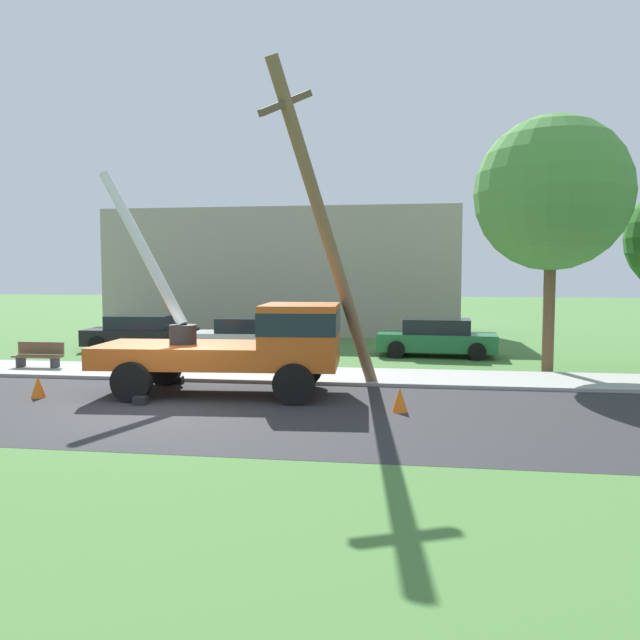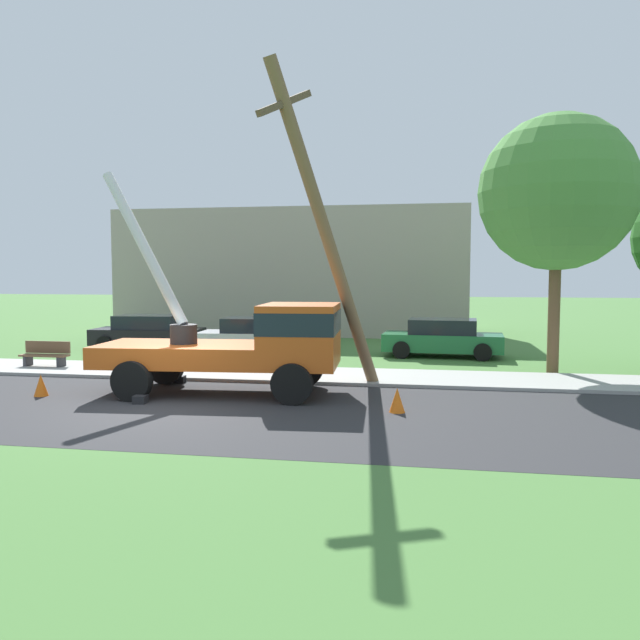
{
  "view_description": "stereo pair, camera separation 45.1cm",
  "coord_description": "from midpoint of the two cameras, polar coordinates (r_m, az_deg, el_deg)",
  "views": [
    {
      "loc": [
        5.7,
        -13.58,
        3.13
      ],
      "look_at": [
        3.34,
        2.55,
        1.91
      ],
      "focal_mm": 35.01,
      "sensor_mm": 36.0,
      "label": 1
    },
    {
      "loc": [
        6.15,
        -13.51,
        3.13
      ],
      "look_at": [
        3.34,
        2.55,
        1.91
      ],
      "focal_mm": 35.01,
      "sensor_mm": 36.0,
      "label": 2
    }
  ],
  "objects": [
    {
      "name": "parked_sedan_black",
      "position": [
        26.56,
        -16.55,
        -1.13
      ],
      "size": [
        4.52,
        2.23,
        1.42
      ],
      "color": "black",
      "rests_on": "ground"
    },
    {
      "name": "traffic_cone_ahead",
      "position": [
        14.29,
        6.41,
        -7.26
      ],
      "size": [
        0.36,
        0.36,
        0.56
      ],
      "primitive_type": "cone",
      "color": "orange",
      "rests_on": "ground"
    },
    {
      "name": "utility_truck",
      "position": [
        16.21,
        -7.13,
        -1.86
      ],
      "size": [
        6.91,
        3.21,
        5.98
      ],
      "color": "#C65119",
      "rests_on": "ground"
    },
    {
      "name": "lowrise_building_backdrop",
      "position": [
        33.62,
        -3.51,
        4.39
      ],
      "size": [
        18.0,
        6.0,
        6.4
      ],
      "primitive_type": "cube",
      "color": "#A5998C",
      "rests_on": "ground"
    },
    {
      "name": "leaning_utility_pole",
      "position": [
        16.06,
        -0.3,
        8.09
      ],
      "size": [
        2.65,
        3.83,
        8.24
      ],
      "color": "brown",
      "rests_on": "ground"
    },
    {
      "name": "ground_plane",
      "position": [
        26.41,
        -4.69,
        -2.55
      ],
      "size": [
        120.0,
        120.0,
        0.0
      ],
      "primitive_type": "plane",
      "color": "#477538"
    },
    {
      "name": "sidewalk_strip",
      "position": [
        19.62,
        -9.38,
        -4.82
      ],
      "size": [
        80.0,
        2.78,
        0.1
      ],
      "primitive_type": "cube",
      "color": "#9E9E99",
      "rests_on": "ground"
    },
    {
      "name": "park_bench",
      "position": [
        22.32,
        -24.84,
        -2.99
      ],
      "size": [
        1.6,
        0.45,
        0.9
      ],
      "color": "brown",
      "rests_on": "ground"
    },
    {
      "name": "traffic_cone_behind",
      "position": [
        17.44,
        -25.04,
        -5.54
      ],
      "size": [
        0.36,
        0.36,
        0.56
      ],
      "primitive_type": "cone",
      "color": "orange",
      "rests_on": "ground"
    },
    {
      "name": "parked_sedan_green",
      "position": [
        23.95,
        10.09,
        -1.59
      ],
      "size": [
        4.5,
        2.2,
        1.42
      ],
      "color": "#1E6638",
      "rests_on": "ground"
    },
    {
      "name": "roadside_tree_far",
      "position": [
        20.94,
        19.86,
        10.77
      ],
      "size": [
        4.79,
        4.79,
        8.0
      ],
      "color": "brown",
      "rests_on": "ground"
    },
    {
      "name": "road_asphalt",
      "position": [
        15.11,
        -15.09,
        -7.82
      ],
      "size": [
        80.0,
        7.02,
        0.01
      ],
      "primitive_type": "cube",
      "color": "#2B2B2D",
      "rests_on": "ground"
    },
    {
      "name": "parked_sedan_silver",
      "position": [
        24.26,
        -6.89,
        -1.48
      ],
      "size": [
        4.5,
        2.19,
        1.42
      ],
      "color": "#B7B7BF",
      "rests_on": "ground"
    }
  ]
}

